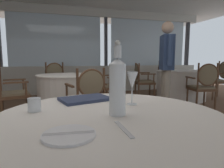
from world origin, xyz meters
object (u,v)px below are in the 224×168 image
object	(u,v)px
dining_chair_2_0	(204,83)
water_bottle	(117,85)
diner_person_0	(166,62)
dining_chair_0_1	(8,88)
dining_chair_2_2	(166,74)
side_plate	(69,135)
wine_glass	(132,81)
dining_chair_0_2	(88,94)
water_tumbler	(34,105)
dining_chair_2_3	(141,78)
menu_book	(85,99)
dining_chair_2_1	(219,77)
dining_chair_0_0	(56,80)
dining_chair_0_3	(114,81)

from	to	relation	value
dining_chair_2_0	water_bottle	bearing A→B (deg)	142.43
diner_person_0	dining_chair_0_1	bearing A→B (deg)	11.02
water_bottle	dining_chair_2_2	world-z (taller)	water_bottle
side_plate	dining_chair_2_0	distance (m)	3.86
wine_glass	dining_chair_0_2	world-z (taller)	wine_glass
dining_chair_2_2	diner_person_0	size ratio (longest dim) A/B	0.58
water_tumbler	dining_chair_0_2	distance (m)	1.75
water_bottle	water_tumbler	bearing A→B (deg)	155.67
dining_chair_2_3	side_plate	bearing A→B (deg)	-107.42
side_plate	dining_chair_2_0	world-z (taller)	dining_chair_2_0
menu_book	dining_chair_2_3	world-z (taller)	dining_chair_2_3
dining_chair_0_1	diner_person_0	distance (m)	2.83
wine_glass	dining_chair_2_3	size ratio (longest dim) A/B	0.21
menu_book	dining_chair_2_2	bearing A→B (deg)	36.29
side_plate	dining_chair_2_1	world-z (taller)	dining_chair_2_1
wine_glass	dining_chair_2_1	bearing A→B (deg)	38.81
wine_glass	water_tumbler	xyz separation A→B (m)	(-0.57, -0.00, -0.11)
menu_book	side_plate	bearing A→B (deg)	-119.20
side_plate	water_tumbler	bearing A→B (deg)	112.10
side_plate	dining_chair_0_2	xyz separation A→B (m)	(0.38, 2.04, -0.22)
menu_book	dining_chair_2_0	bearing A→B (deg)	19.47
menu_book	dining_chair_0_0	distance (m)	3.43
dining_chair_2_1	dining_chair_0_2	bearing A→B (deg)	30.73
dining_chair_0_3	dining_chair_2_0	xyz separation A→B (m)	(1.75, -0.71, -0.01)
dining_chair_0_3	dining_chair_2_0	size ratio (longest dim) A/B	0.99
dining_chair_0_0	diner_person_0	size ratio (longest dim) A/B	0.56
dining_chair_0_3	diner_person_0	bearing A→B (deg)	122.14
side_plate	wine_glass	distance (m)	0.59
menu_book	dining_chair_0_1	xyz separation A→B (m)	(-0.99, 2.19, -0.19)
side_plate	dining_chair_2_2	xyz separation A→B (m)	(3.29, 4.66, -0.18)
diner_person_0	dining_chair_2_1	bearing A→B (deg)	-139.92
dining_chair_0_1	dining_chair_0_3	bearing A→B (deg)	-0.00
wine_glass	dining_chair_2_2	world-z (taller)	dining_chair_2_2
dining_chair_2_1	dining_chair_2_2	distance (m)	1.52
side_plate	diner_person_0	size ratio (longest dim) A/B	0.11
dining_chair_2_1	dining_chair_2_0	bearing A→B (deg)	45.00
water_tumbler	menu_book	distance (m)	0.37
wine_glass	dining_chair_0_2	distance (m)	1.68
dining_chair_0_3	diner_person_0	world-z (taller)	diner_person_0
menu_book	water_bottle	bearing A→B (deg)	-90.22
dining_chair_2_3	dining_chair_2_1	bearing A→B (deg)	-0.00
wine_glass	dining_chair_2_0	size ratio (longest dim) A/B	0.21
menu_book	wine_glass	bearing A→B (deg)	-53.25
side_plate	water_bottle	world-z (taller)	water_bottle
water_bottle	water_tumbler	size ratio (longest dim) A/B	5.09
water_tumbler	dining_chair_2_2	xyz separation A→B (m)	(3.45, 4.26, -0.21)
menu_book	dining_chair_2_0	xyz separation A→B (m)	(2.75, 1.95, -0.21)
menu_book	dining_chair_2_1	world-z (taller)	dining_chair_2_1
menu_book	dining_chair_2_3	size ratio (longest dim) A/B	0.34
dining_chair_0_0	dining_chair_2_1	xyz separation A→B (m)	(4.23, -0.62, 0.02)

